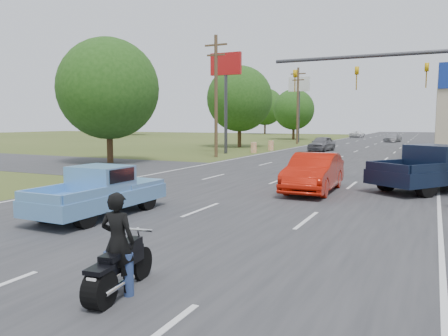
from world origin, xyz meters
The scene contains 22 objects.
main_road centered at (0.00, 40.00, 0.01)m, with size 15.00×180.00×0.02m, color #2D2D30.
cross_road centered at (0.00, 18.00, 0.01)m, with size 120.00×10.00×0.02m, color #2D2D30.
utility_pole_5 centered at (-9.50, 28.00, 5.32)m, with size 2.00×0.28×10.00m.
utility_pole_6 centered at (-9.50, 52.00, 5.32)m, with size 2.00×0.28×10.00m.
tree_0 centered at (-14.00, 20.00, 5.26)m, with size 7.14×7.14×8.84m.
tree_1 centered at (-13.50, 42.00, 5.57)m, with size 7.56×7.56×9.36m.
tree_2 centered at (-14.20, 66.00, 4.95)m, with size 6.72×6.72×8.32m.
tree_4 centered at (-55.00, 75.00, 6.82)m, with size 9.24×9.24×11.44m.
tree_6 centered at (-30.00, 95.00, 6.51)m, with size 8.82×8.82×10.92m.
barrel_2 centered at (-8.50, 34.00, 0.50)m, with size 0.56×0.56×1.00m, color orange.
barrel_3 centered at (-8.20, 38.00, 0.50)m, with size 0.56×0.56×1.00m, color orange.
pole_sign_left_near centered at (-10.50, 32.00, 7.17)m, with size 3.00×0.35×9.20m.
pole_sign_left_far centered at (-10.50, 56.00, 7.17)m, with size 3.00×0.35×9.20m.
signal_mast centered at (5.82, 17.00, 4.80)m, with size 9.12×0.40×7.00m.
red_convertible centered at (2.43, 13.43, 0.81)m, with size 1.71×4.92×1.62m, color #B51708.
motorcycle centered at (2.20, 1.03, 0.45)m, with size 0.66×2.00×1.02m.
rider centered at (2.20, 1.07, 0.85)m, with size 0.62×0.40×1.69m, color black.
blue_pickup centered at (-2.44, 5.95, 0.80)m, with size 1.86×4.77×1.58m.
navy_pickup centered at (7.08, 16.03, 0.99)m, with size 5.31×6.14×1.96m.
distant_car_grey centered at (-3.19, 39.06, 0.75)m, with size 1.76×4.38×1.49m, color slate.
distant_car_silver centered at (1.51, 63.29, 0.67)m, with size 1.87×4.59×1.33m, color #9E9EA2.
distant_car_white centered at (-6.09, 80.01, 0.62)m, with size 2.05×4.45×1.24m, color white.
Camera 1 is at (6.93, -4.62, 2.96)m, focal length 35.00 mm.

